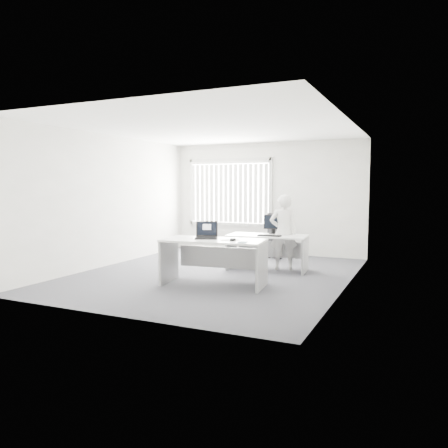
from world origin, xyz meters
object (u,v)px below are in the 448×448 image
at_px(desk_near, 214,252).
at_px(desk_far, 267,245).
at_px(laptop, 206,230).
at_px(monitor, 273,224).
at_px(office_chair, 271,244).
at_px(person, 284,232).

xyz_separation_m(desk_near, desk_far, (0.40, 1.66, -0.05)).
height_order(laptop, monitor, monitor).
distance_m(desk_far, office_chair, 1.55).
relative_size(desk_far, monitor, 4.13).
height_order(office_chair, laptop, laptop).
relative_size(office_chair, person, 0.69).
bearing_deg(desk_near, person, 62.78).
relative_size(person, monitor, 3.87).
height_order(desk_far, monitor, monitor).
xyz_separation_m(office_chair, monitor, (0.46, -1.21, 0.59)).
xyz_separation_m(desk_near, monitor, (0.43, 1.93, 0.35)).
bearing_deg(monitor, office_chair, 88.91).
bearing_deg(laptop, office_chair, 64.71).
bearing_deg(laptop, monitor, 50.04).
height_order(desk_near, desk_far, desk_near).
bearing_deg(desk_far, office_chair, 100.39).
relative_size(desk_near, laptop, 4.79).
bearing_deg(desk_near, office_chair, 83.64).
height_order(office_chair, monitor, monitor).
xyz_separation_m(laptop, monitor, (0.59, 1.91, -0.03)).
relative_size(desk_near, person, 1.19).
bearing_deg(office_chair, laptop, -70.40).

